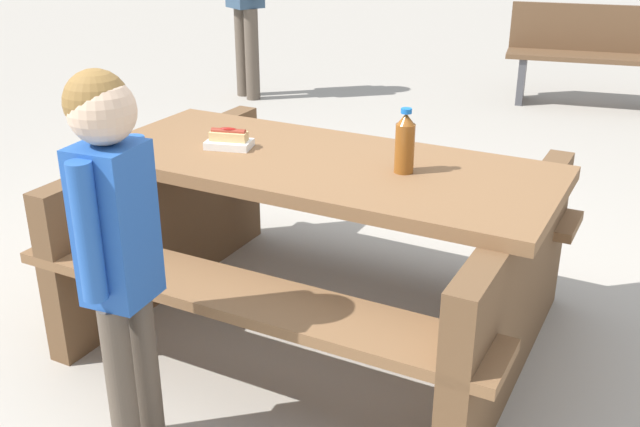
% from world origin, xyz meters
% --- Properties ---
extents(ground_plane, '(30.00, 30.00, 0.00)m').
position_xyz_m(ground_plane, '(0.00, 0.00, 0.00)').
color(ground_plane, '#ADA599').
rests_on(ground_plane, ground).
extents(picnic_table, '(2.17, 1.93, 0.75)m').
position_xyz_m(picnic_table, '(0.00, 0.00, 0.44)').
color(picnic_table, brown).
rests_on(picnic_table, ground).
extents(soda_bottle, '(0.07, 0.07, 0.24)m').
position_xyz_m(soda_bottle, '(-0.32, 0.10, 0.86)').
color(soda_bottle, brown).
rests_on(soda_bottle, picnic_table).
extents(hotdog_tray, '(0.19, 0.12, 0.08)m').
position_xyz_m(hotdog_tray, '(0.38, -0.09, 0.78)').
color(hotdog_tray, white).
rests_on(hotdog_tray, picnic_table).
extents(child_in_coat, '(0.22, 0.30, 1.25)m').
position_xyz_m(child_in_coat, '(0.48, 0.82, 0.80)').
color(child_in_coat, brown).
rests_on(child_in_coat, ground).
extents(park_bench_near, '(1.54, 0.64, 0.85)m').
position_xyz_m(park_bench_near, '(-1.86, -4.04, 0.45)').
color(park_bench_near, brown).
rests_on(park_bench_near, ground).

